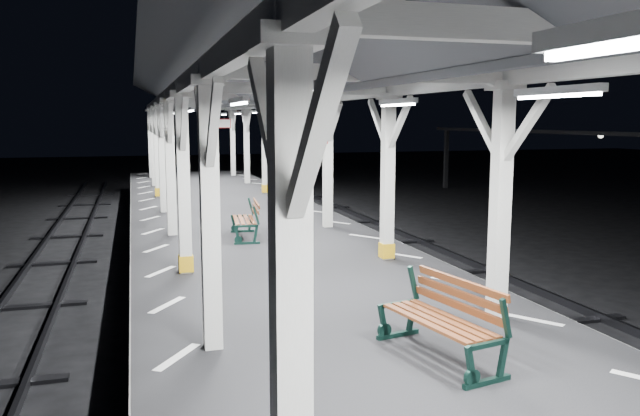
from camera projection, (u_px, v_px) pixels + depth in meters
name	position (u px, v px, depth m)	size (l,w,h in m)	color
ground	(321.00, 351.00, 10.34)	(120.00, 120.00, 0.00)	black
platform	(321.00, 322.00, 10.27)	(6.00, 50.00, 1.00)	black
hazard_stripes_left	(167.00, 305.00, 9.50)	(1.00, 48.00, 0.01)	silver
hazard_stripes_right	(455.00, 281.00, 10.90)	(1.00, 48.00, 0.01)	silver
track_right	(574.00, 319.00, 11.75)	(2.20, 60.00, 0.16)	#2D2D33
canopy	(321.00, 70.00, 9.68)	(5.40, 49.00, 4.65)	silver
bench_near	(446.00, 317.00, 7.36)	(0.95, 1.82, 0.94)	#0F2B25
bench_mid	(248.00, 218.00, 14.86)	(0.77, 1.68, 0.88)	#0F2B25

